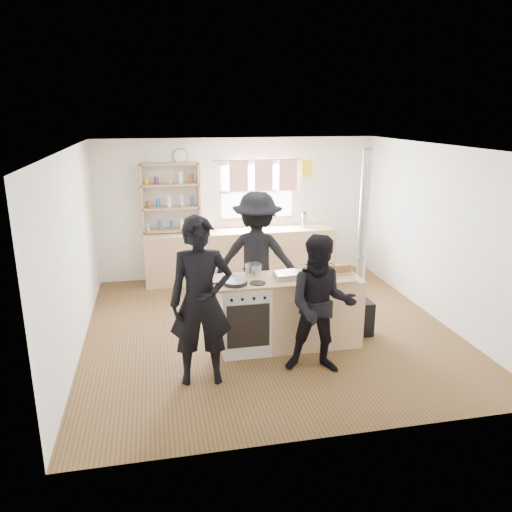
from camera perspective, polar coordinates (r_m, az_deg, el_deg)
name	(u,v)px	position (r m, az deg, el deg)	size (l,w,h in m)	color
ground	(268,328)	(7.11, 1.43, -8.27)	(5.00, 5.00, 0.01)	brown
back_counter	(241,255)	(8.99, -1.73, 0.14)	(3.40, 0.55, 0.90)	tan
shelving_unit	(171,198)	(8.76, -9.73, 6.60)	(1.00, 0.28, 1.20)	tan
thermos	(304,220)	(9.12, 5.52, 4.07)	(0.10, 0.10, 0.27)	silver
cooking_island	(289,311)	(6.46, 3.82, -6.33)	(1.97, 0.64, 0.93)	silver
skillet_greens	(235,282)	(6.02, -2.38, -3.02)	(0.31, 0.31, 0.05)	black
roast_tray	(287,275)	(6.25, 3.59, -2.18)	(0.33, 0.29, 0.08)	silver
stockpot_stove	(253,270)	(6.32, -0.34, -1.60)	(0.21, 0.21, 0.18)	silver
stockpot_counter	(318,266)	(6.45, 7.15, -1.17)	(0.29, 0.29, 0.22)	#BCBCBF
bread_board	(342,270)	(6.51, 9.78, -1.53)	(0.30, 0.23, 0.12)	tan
flue_heater	(359,288)	(6.86, 11.74, -3.58)	(0.35, 0.35, 2.50)	black
person_near_left	(201,302)	(5.47, -6.30, -5.21)	(0.69, 0.45, 1.90)	black
person_near_right	(321,305)	(5.74, 7.45, -5.60)	(0.80, 0.62, 1.64)	black
person_far	(257,257)	(7.10, 0.14, -0.15)	(1.21, 0.70, 1.88)	black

